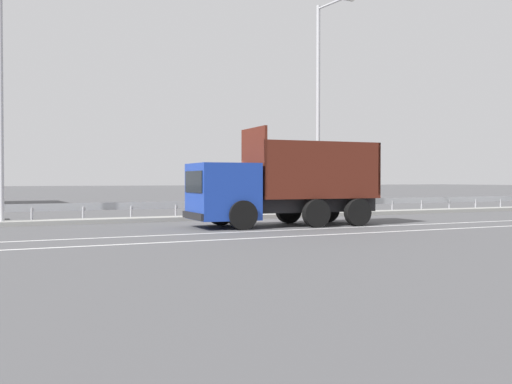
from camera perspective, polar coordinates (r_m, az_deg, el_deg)
ground_plane at (r=24.85m, az=-0.56°, el=-2.89°), size 320.00×320.00×0.00m
lane_strip_0 at (r=21.43m, az=5.13°, el=-3.54°), size 70.25×0.16×0.01m
lane_strip_1 at (r=19.65m, az=8.33°, el=-3.97°), size 70.25×0.16×0.01m
median_island at (r=26.85m, az=-2.59°, el=-2.40°), size 38.64×1.10×0.18m
median_guardrail at (r=28.04m, az=-3.67°, el=-1.27°), size 70.25×0.09×0.78m
dump_truck at (r=22.55m, az=0.75°, el=-0.06°), size 7.46×3.06×3.71m
median_road_sign at (r=26.18m, az=-5.94°, el=0.06°), size 0.69×0.16×2.42m
street_lamp_1 at (r=24.73m, az=-23.08°, el=8.85°), size 0.71×2.49×9.18m
street_lamp_2 at (r=29.08m, az=6.13°, el=8.68°), size 0.71×2.37×10.11m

